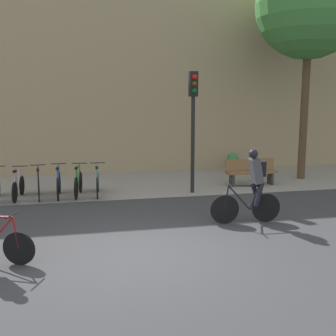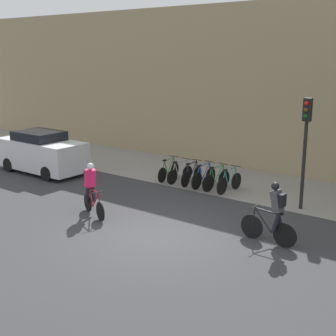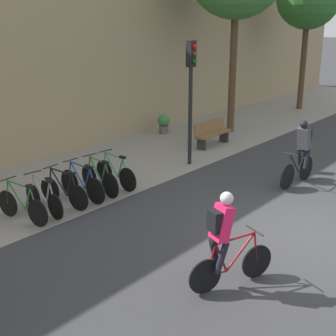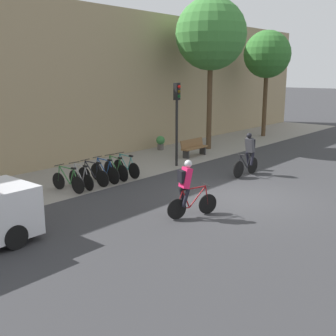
# 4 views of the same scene
# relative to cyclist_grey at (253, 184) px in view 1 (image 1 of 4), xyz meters

# --- Properties ---
(ground) EXTENTS (200.00, 200.00, 0.00)m
(ground) POSITION_rel_cyclist_grey_xyz_m (-2.96, -1.57, -0.95)
(ground) COLOR #333335
(kerb_strip) EXTENTS (44.00, 4.50, 0.01)m
(kerb_strip) POSITION_rel_cyclist_grey_xyz_m (-2.96, 5.18, -0.94)
(kerb_strip) COLOR gray
(kerb_strip) RESTS_ON ground
(building_facade) EXTENTS (44.00, 0.60, 7.37)m
(building_facade) POSITION_rel_cyclist_grey_xyz_m (-2.96, 7.73, 2.74)
(building_facade) COLOR #9E8966
(building_facade) RESTS_ON ground
(cyclist_grey) EXTENTS (1.74, 0.46, 1.79)m
(cyclist_grey) POSITION_rel_cyclist_grey_xyz_m (0.00, 0.00, 0.00)
(cyclist_grey) COLOR black
(cyclist_grey) RESTS_ON ground
(parked_bike_1) EXTENTS (0.46, 1.58, 0.94)m
(parked_bike_1) POSITION_rel_cyclist_grey_xyz_m (-5.85, 3.68, -0.57)
(parked_bike_1) COLOR black
(parked_bike_1) RESTS_ON ground
(parked_bike_2) EXTENTS (0.46, 1.63, 0.96)m
(parked_bike_2) POSITION_rel_cyclist_grey_xyz_m (-5.27, 3.69, -0.55)
(parked_bike_2) COLOR black
(parked_bike_2) RESTS_ON ground
(parked_bike_3) EXTENTS (0.46, 1.69, 0.97)m
(parked_bike_3) POSITION_rel_cyclist_grey_xyz_m (-4.69, 3.69, -0.54)
(parked_bike_3) COLOR black
(parked_bike_3) RESTS_ON ground
(parked_bike_4) EXTENTS (0.46, 1.64, 0.97)m
(parked_bike_4) POSITION_rel_cyclist_grey_xyz_m (-4.10, 3.69, -0.55)
(parked_bike_4) COLOR black
(parked_bike_4) RESTS_ON ground
(parked_bike_5) EXTENTS (0.46, 1.63, 0.96)m
(parked_bike_5) POSITION_rel_cyclist_grey_xyz_m (-3.52, 3.69, -0.55)
(parked_bike_5) COLOR black
(parked_bike_5) RESTS_ON ground
(traffic_light_pole) EXTENTS (0.26, 0.30, 3.78)m
(traffic_light_pole) POSITION_rel_cyclist_grey_xyz_m (-0.56, 3.42, 1.66)
(traffic_light_pole) COLOR black
(traffic_light_pole) RESTS_ON ground
(bench) EXTENTS (1.77, 0.44, 0.89)m
(bench) POSITION_rel_cyclist_grey_xyz_m (1.74, 4.17, -0.47)
(bench) COLOR brown
(bench) RESTS_ON ground
(street_tree_0) EXTENTS (3.81, 3.81, 8.12)m
(street_tree_0) POSITION_rel_cyclist_grey_xyz_m (4.02, 4.85, 5.24)
(street_tree_0) COLOR #4C3823
(street_tree_0) RESTS_ON ground
(potted_plant) EXTENTS (0.48, 0.48, 0.78)m
(potted_plant) POSITION_rel_cyclist_grey_xyz_m (2.02, 6.69, -0.51)
(potted_plant) COLOR #56514C
(potted_plant) RESTS_ON ground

